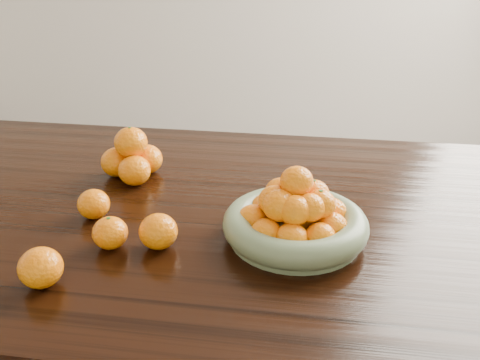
# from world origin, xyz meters

# --- Properties ---
(dining_table) EXTENTS (2.00, 1.00, 0.75)m
(dining_table) POSITION_xyz_m (0.00, 0.00, 0.66)
(dining_table) COLOR black
(dining_table) RESTS_ON ground
(fruit_bowl) EXTENTS (0.29, 0.29, 0.15)m
(fruit_bowl) POSITION_xyz_m (0.13, -0.11, 0.80)
(fruit_bowl) COLOR #637152
(fruit_bowl) RESTS_ON dining_table
(orange_pyramid) EXTENTS (0.15, 0.15, 0.13)m
(orange_pyramid) POSITION_xyz_m (-0.29, 0.13, 0.80)
(orange_pyramid) COLOR orange
(orange_pyramid) RESTS_ON dining_table
(loose_orange_0) EXTENTS (0.07, 0.07, 0.06)m
(loose_orange_0) POSITION_xyz_m (-0.22, -0.20, 0.78)
(loose_orange_0) COLOR orange
(loose_orange_0) RESTS_ON dining_table
(loose_orange_1) EXTENTS (0.08, 0.08, 0.07)m
(loose_orange_1) POSITION_xyz_m (-0.29, -0.33, 0.79)
(loose_orange_1) COLOR orange
(loose_orange_1) RESTS_ON dining_table
(loose_orange_2) EXTENTS (0.07, 0.07, 0.07)m
(loose_orange_2) POSITION_xyz_m (-0.13, -0.18, 0.78)
(loose_orange_2) COLOR orange
(loose_orange_2) RESTS_ON dining_table
(loose_orange_3) EXTENTS (0.07, 0.07, 0.06)m
(loose_orange_3) POSITION_xyz_m (-0.30, -0.09, 0.78)
(loose_orange_3) COLOR orange
(loose_orange_3) RESTS_ON dining_table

